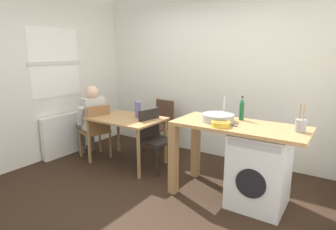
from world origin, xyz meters
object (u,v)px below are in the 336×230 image
dining_table (127,124)px  chair_person_seat (96,129)px  vase (138,110)px  chair_opposite (154,136)px  seated_person (91,117)px  bottle_tall_green (242,109)px  chair_spare_by_wall (161,123)px  utensil_crock (301,125)px  washing_machine (259,170)px  mixing_bowl (221,124)px

dining_table → chair_person_seat: 0.58m
dining_table → vase: size_ratio=4.34×
chair_opposite → seated_person: 1.20m
chair_person_seat → bottle_tall_green: (2.31, 0.22, 0.54)m
dining_table → chair_opposite: chair_opposite is taller
chair_spare_by_wall → utensil_crock: (2.34, -0.84, 0.48)m
dining_table → vase: vase is taller
chair_spare_by_wall → seated_person: 1.19m
dining_table → washing_machine: 2.09m
chair_person_seat → mixing_bowl: bearing=-79.3°
chair_opposite → vase: bearing=-85.1°
chair_opposite → bottle_tall_green: size_ratio=3.06×
chair_spare_by_wall → vase: (0.04, -0.67, 0.36)m
dining_table → seated_person: 0.71m
vase → bottle_tall_green: bearing=0.1°
seated_person → bottle_tall_green: size_ratio=4.09×
seated_person → vase: size_ratio=4.74×
bottle_tall_green → vase: (-1.61, -0.00, -0.19)m
mixing_bowl → vase: bearing=164.7°
mixing_bowl → vase: (-1.53, 0.42, -0.09)m
utensil_crock → seated_person: bearing=-179.8°
washing_machine → vase: vase is taller
bottle_tall_green → vase: size_ratio=1.16×
vase → chair_spare_by_wall: bearing=93.6°
washing_machine → vase: 1.99m
chair_person_seat → chair_spare_by_wall: bearing=-20.5°
chair_opposite → seated_person: (-1.18, -0.14, 0.16)m
seated_person → vase: bearing=-62.6°
bottle_tall_green → mixing_bowl: (-0.09, -0.42, -0.10)m
chair_opposite → bottle_tall_green: 1.40m
chair_person_seat → chair_spare_by_wall: 1.11m
chair_person_seat → bottle_tall_green: bottle_tall_green is taller
seated_person → washing_machine: size_ratio=1.40×
chair_opposite → chair_spare_by_wall: bearing=-141.4°
bottle_tall_green → washing_machine: bearing=-35.2°
dining_table → utensil_crock: 2.47m
seated_person → washing_machine: seated_person is taller
chair_spare_by_wall → utensil_crock: utensil_crock is taller
chair_spare_by_wall → mixing_bowl: 1.96m
dining_table → chair_person_seat: size_ratio=1.22×
vase → chair_person_seat: bearing=-162.5°
dining_table → seated_person: (-0.70, -0.08, 0.03)m
washing_machine → dining_table: bearing=176.7°
chair_spare_by_wall → mixing_bowl: bearing=151.2°
dining_table → chair_spare_by_wall: size_ratio=1.22×
dining_table → chair_opposite: size_ratio=1.22×
dining_table → utensil_crock: (2.45, -0.07, 0.35)m
chair_spare_by_wall → bottle_tall_green: bearing=164.0°
dining_table → vase: 0.29m
vase → utensil_crock: bearing=-4.2°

